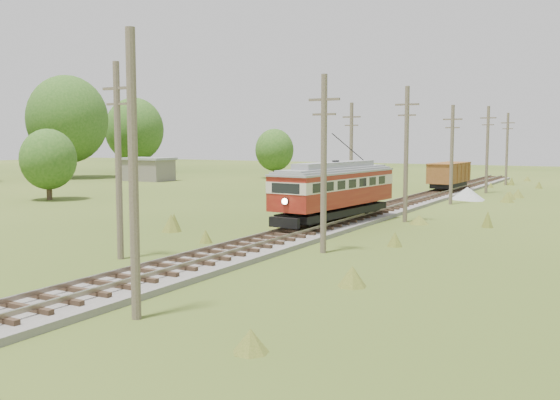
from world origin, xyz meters
The scene contains 17 objects.
railbed_main centered at (0.00, 34.00, 0.19)m, with size 3.60×96.00×0.57m.
streetcar centered at (0.00, 26.76, 2.52)m, with size 3.66×11.80×5.34m.
gondola centered at (0.00, 55.33, 1.95)m, with size 2.73×7.81×2.57m.
gravel_pile centered at (3.41, 48.86, 0.55)m, with size 3.22×3.41×1.17m.
utility_pole_r_1 centered at (3.10, 5.00, 4.40)m, with size 0.30×0.30×8.80m.
utility_pole_r_2 centered at (3.30, 18.00, 4.42)m, with size 1.60×0.30×8.60m.
utility_pole_r_3 centered at (3.20, 31.00, 4.63)m, with size 1.60×0.30×9.00m.
utility_pole_r_4 centered at (3.00, 44.00, 4.32)m, with size 1.60×0.30×8.40m.
utility_pole_r_5 centered at (3.40, 57.00, 4.58)m, with size 1.60×0.30×8.90m.
utility_pole_r_6 centered at (3.20, 70.00, 4.47)m, with size 1.60×0.30×8.70m.
utility_pole_l_a centered at (-4.20, 12.00, 4.63)m, with size 1.60×0.30×9.00m.
utility_pole_l_b centered at (-4.50, 40.00, 4.42)m, with size 1.60×0.30×8.60m.
tree_left_4 centered at (-54.00, 54.00, 8.37)m, with size 11.34×11.34×14.61m.
tree_left_5 centered at (-56.00, 70.00, 7.12)m, with size 9.66×9.66×12.44m.
tree_mid_a centered at (-28.00, 68.00, 4.02)m, with size 5.46×5.46×7.03m.
tree_mid_c centered at (-30.00, 30.00, 3.71)m, with size 5.04×5.04×6.49m.
shed centered at (-40.00, 55.00, 1.57)m, with size 6.40×4.40×3.10m.
Camera 1 is at (16.10, -9.19, 5.50)m, focal length 40.00 mm.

